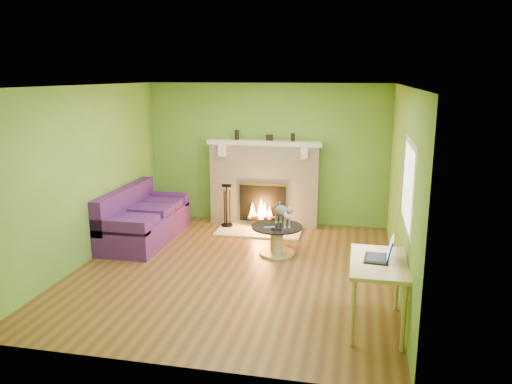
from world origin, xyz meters
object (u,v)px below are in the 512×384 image
desk (378,269)px  cat (283,214)px  coffee_table (277,238)px  sofa (142,220)px

desk → cat: 2.54m
desk → coffee_table: bearing=125.1°
sofa → cat: sofa is taller
coffee_table → sofa: bearing=175.0°
coffee_table → desk: (1.46, -2.08, 0.42)m
sofa → cat: 2.45m
cat → sofa: bearing=141.2°
coffee_table → cat: (0.08, 0.05, 0.38)m
sofa → cat: (2.43, -0.16, 0.30)m
coffee_table → desk: size_ratio=0.76×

